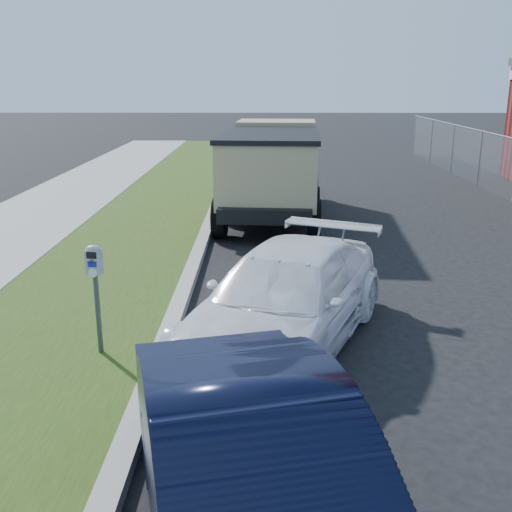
{
  "coord_description": "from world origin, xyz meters",
  "views": [
    {
      "loc": [
        -1.32,
        -7.24,
        3.43
      ],
      "look_at": [
        -1.4,
        1.0,
        1.0
      ],
      "focal_mm": 42.0,
      "sensor_mm": 36.0,
      "label": 1
    }
  ],
  "objects_px": {
    "parking_meter": "(95,276)",
    "white_wagon": "(287,297)",
    "dump_truck": "(273,166)",
    "navy_sedan": "(261,496)"
  },
  "relations": [
    {
      "from": "parking_meter",
      "to": "white_wagon",
      "type": "relative_size",
      "value": 0.31
    },
    {
      "from": "parking_meter",
      "to": "dump_truck",
      "type": "relative_size",
      "value": 0.23
    },
    {
      "from": "white_wagon",
      "to": "navy_sedan",
      "type": "distance_m",
      "value": 4.04
    },
    {
      "from": "parking_meter",
      "to": "navy_sedan",
      "type": "relative_size",
      "value": 0.33
    },
    {
      "from": "navy_sedan",
      "to": "dump_truck",
      "type": "xyz_separation_m",
      "value": [
        0.28,
        11.95,
        0.62
      ]
    },
    {
      "from": "white_wagon",
      "to": "navy_sedan",
      "type": "bearing_deg",
      "value": -71.56
    },
    {
      "from": "white_wagon",
      "to": "dump_truck",
      "type": "distance_m",
      "value": 7.95
    },
    {
      "from": "parking_meter",
      "to": "white_wagon",
      "type": "height_order",
      "value": "parking_meter"
    },
    {
      "from": "dump_truck",
      "to": "white_wagon",
      "type": "bearing_deg",
      "value": -85.41
    },
    {
      "from": "parking_meter",
      "to": "navy_sedan",
      "type": "distance_m",
      "value": 4.01
    }
  ]
}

